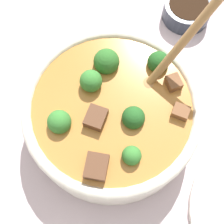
# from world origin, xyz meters

# --- Properties ---
(ground_plane) EXTENTS (4.00, 4.00, 0.00)m
(ground_plane) POSITION_xyz_m (0.00, 0.00, 0.00)
(ground_plane) COLOR silver
(stew_bowl) EXTENTS (0.26, 0.28, 0.23)m
(stew_bowl) POSITION_xyz_m (0.00, -0.00, 0.05)
(stew_bowl) COLOR white
(stew_bowl) RESTS_ON ground_plane
(condiment_bowl) EXTENTS (0.09, 0.09, 0.04)m
(condiment_bowl) POSITION_xyz_m (0.22, -0.13, 0.02)
(condiment_bowl) COLOR #232833
(condiment_bowl) RESTS_ON ground_plane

